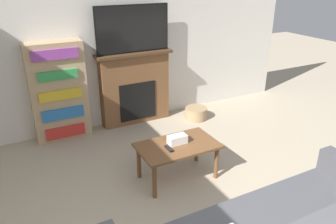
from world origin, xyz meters
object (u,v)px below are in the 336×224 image
at_px(fireplace, 135,88).
at_px(bookshelf, 59,92).
at_px(storage_basket, 196,113).
at_px(tv, 133,29).
at_px(coffee_table, 178,149).

height_order(fireplace, bookshelf, bookshelf).
bearing_deg(storage_basket, tv, 158.75).
distance_m(fireplace, bookshelf, 1.18).
bearing_deg(coffee_table, fireplace, 84.18).
bearing_deg(storage_basket, bookshelf, 170.33).
distance_m(tv, bookshelf, 1.42).
relative_size(tv, bookshelf, 0.81).
xyz_separation_m(bookshelf, storage_basket, (2.10, -0.36, -0.62)).
distance_m(bookshelf, storage_basket, 2.22).
distance_m(tv, storage_basket, 1.73).
distance_m(coffee_table, bookshelf, 2.01).
distance_m(fireplace, coffee_table, 1.76).
xyz_separation_m(tv, bookshelf, (-1.17, -0.00, -0.80)).
xyz_separation_m(coffee_table, bookshelf, (-0.99, 1.71, 0.32)).
bearing_deg(bookshelf, fireplace, 1.15).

